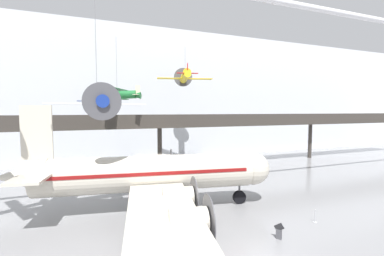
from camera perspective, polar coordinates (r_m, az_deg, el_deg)
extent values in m
cube|color=silver|center=(50.11, -10.13, 7.39)|extent=(140.00, 3.00, 24.82)
cube|color=#38332D|center=(38.89, -6.89, 0.75)|extent=(110.00, 3.20, 0.90)
cube|color=#38332D|center=(37.36, -6.33, 2.17)|extent=(110.00, 0.12, 1.10)
cylinder|color=#38332D|center=(40.20, -7.18, -4.62)|extent=(0.70, 0.70, 6.74)
cylinder|color=#38332D|center=(55.65, 24.74, -2.58)|extent=(0.70, 0.70, 6.74)
cylinder|color=beige|center=(24.38, -9.69, -9.90)|extent=(19.55, 6.38, 3.29)
sphere|color=beige|center=(26.76, 13.40, -8.71)|extent=(3.22, 3.22, 3.22)
cone|color=beige|center=(26.24, -33.69, -8.96)|extent=(4.71, 3.68, 3.02)
cube|color=maroon|center=(24.30, -9.70, -9.14)|extent=(18.23, 6.23, 0.30)
cube|color=beige|center=(32.17, -8.91, -7.86)|extent=(6.43, 12.89, 0.28)
cube|color=beige|center=(17.21, -6.45, -18.41)|extent=(6.43, 12.89, 0.28)
cylinder|color=beige|center=(29.61, -6.04, -8.77)|extent=(2.47, 1.92, 1.58)
cylinder|color=#4C4C51|center=(29.75, -3.65, -8.69)|extent=(0.55, 2.97, 3.00)
cylinder|color=beige|center=(33.69, -6.72, -7.22)|extent=(2.47, 1.92, 1.58)
cylinder|color=#4C4C51|center=(33.81, -4.62, -7.17)|extent=(0.55, 2.97, 3.00)
cylinder|color=beige|center=(19.86, -3.16, -15.15)|extent=(2.47, 1.92, 1.58)
cylinder|color=#4C4C51|center=(20.06, 0.45, -14.94)|extent=(0.55, 2.97, 3.00)
cylinder|color=beige|center=(16.01, -0.85, -19.97)|extent=(2.47, 1.92, 1.58)
cylinder|color=#4C4C51|center=(16.26, 3.68, -19.59)|extent=(0.55, 2.97, 3.00)
cube|color=beige|center=(25.24, -31.25, -0.86)|extent=(2.46, 0.60, 4.60)
cube|color=beige|center=(25.58, -30.28, -8.21)|extent=(3.82, 8.83, 0.20)
cylinder|color=#4C4C51|center=(26.79, 10.49, -13.63)|extent=(0.20, 0.20, 1.21)
cylinder|color=black|center=(26.98, 10.47, -14.86)|extent=(1.34, 0.59, 1.30)
cylinder|color=#4C4C51|center=(27.52, -9.33, -13.15)|extent=(0.20, 0.20, 1.21)
cylinder|color=black|center=(27.70, -9.32, -14.35)|extent=(1.34, 0.59, 1.30)
cylinder|color=#4C4C51|center=(22.54, -8.81, -17.04)|extent=(0.20, 0.20, 1.21)
cylinder|color=black|center=(22.77, -8.80, -18.47)|extent=(1.34, 0.59, 1.30)
cylinder|color=silver|center=(23.54, -20.33, 5.84)|extent=(1.69, 5.49, 1.47)
cone|color=navy|center=(20.76, -19.39, 5.63)|extent=(1.09, 0.99, 1.00)
cylinder|color=#4C4C51|center=(20.56, -19.32, 5.61)|extent=(2.86, 0.35, 2.88)
cone|color=silver|center=(26.13, -21.02, 6.00)|extent=(1.10, 1.59, 1.04)
cube|color=silver|center=(23.20, -20.21, 5.06)|extent=(8.16, 2.17, 0.10)
cube|color=navy|center=(26.47, -21.12, 7.02)|extent=(0.13, 0.65, 1.33)
cube|color=navy|center=(26.44, -21.09, 5.58)|extent=(2.93, 0.96, 0.06)
cylinder|color=slate|center=(24.18, -20.60, 17.11)|extent=(0.04, 0.04, 8.35)
cylinder|color=yellow|center=(41.14, -1.54, 11.45)|extent=(2.49, 5.97, 1.62)
cone|color=red|center=(44.16, -1.98, 11.22)|extent=(1.27, 1.18, 1.08)
cylinder|color=#4C4C51|center=(44.37, -2.00, 11.21)|extent=(3.04, 0.74, 3.11)
cone|color=yellow|center=(38.34, -1.08, 11.70)|extent=(1.36, 1.81, 1.13)
cube|color=yellow|center=(41.44, -1.60, 10.90)|extent=(8.83, 3.35, 0.10)
cube|color=red|center=(38.13, -1.02, 13.15)|extent=(0.22, 0.70, 1.44)
cube|color=red|center=(38.02, -1.02, 12.08)|extent=(3.19, 1.39, 0.06)
cylinder|color=slate|center=(41.56, -1.55, 14.98)|extent=(0.04, 0.04, 3.96)
cylinder|color=#1E6B33|center=(36.38, -16.32, 7.04)|extent=(5.22, 3.23, 1.26)
cone|color=beige|center=(37.44, -20.27, 7.00)|extent=(1.20, 1.25, 0.98)
cylinder|color=#4C4C51|center=(37.52, -20.54, 7.00)|extent=(1.24, 2.56, 2.82)
cone|color=#1E6B33|center=(35.55, -12.44, 7.05)|extent=(1.69, 1.45, 0.97)
cube|color=#1E6B33|center=(36.55, -16.81, 8.38)|extent=(4.54, 7.69, 0.10)
cube|color=#1E6B33|center=(36.47, -16.77, 6.34)|extent=(4.54, 7.69, 0.10)
cube|color=beige|center=(35.51, -11.96, 8.25)|extent=(0.60, 0.33, 1.30)
cube|color=beige|center=(35.47, -11.95, 7.20)|extent=(1.78, 2.82, 0.06)
cylinder|color=slate|center=(36.85, -16.44, 13.50)|extent=(0.04, 0.04, 7.22)
cylinder|color=#B2B5BA|center=(24.94, 25.62, -18.33)|extent=(0.36, 0.36, 0.04)
cylinder|color=#B2B5BA|center=(24.76, 25.66, -17.27)|extent=(0.07, 0.07, 0.95)
sphere|color=#B2B5BA|center=(24.58, 25.70, -16.15)|extent=(0.10, 0.10, 0.10)
cube|color=#4C4C51|center=(21.05, 18.75, -21.46)|extent=(0.35, 0.42, 0.70)
cube|color=#232326|center=(20.83, 18.78, -20.14)|extent=(0.45, 0.68, 0.73)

